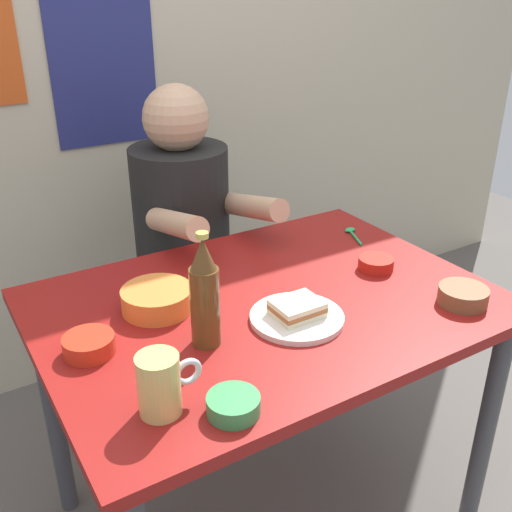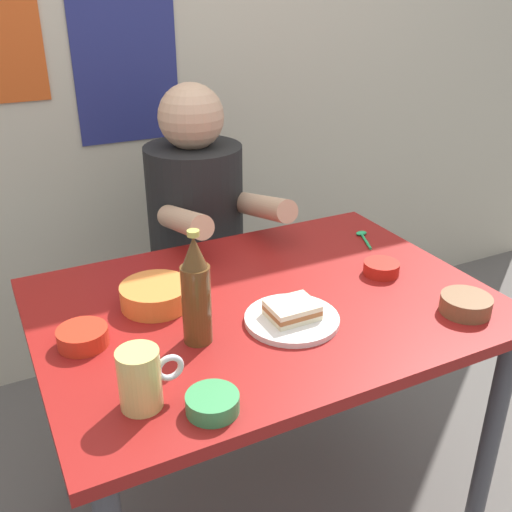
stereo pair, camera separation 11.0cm
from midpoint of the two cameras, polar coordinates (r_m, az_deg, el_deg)
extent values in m
cube|color=#BCB299|center=(2.24, -15.96, 20.38)|extent=(4.40, 0.08, 2.60)
cube|color=navy|center=(2.21, -15.97, 17.29)|extent=(0.37, 0.01, 0.55)
cube|color=maroon|center=(1.47, -1.14, -4.81)|extent=(1.10, 0.80, 0.03)
cylinder|color=#3F3F44|center=(1.75, 19.59, -15.59)|extent=(0.05, 0.05, 0.71)
cylinder|color=#3F3F44|center=(1.82, -20.70, -14.07)|extent=(0.05, 0.05, 0.71)
cylinder|color=#3F3F44|center=(2.14, 5.69, -5.96)|extent=(0.05, 0.05, 0.71)
cylinder|color=#4C4C51|center=(2.25, -7.88, -8.87)|extent=(0.08, 0.08, 0.41)
cylinder|color=#2D2D33|center=(2.13, -8.24, -3.87)|extent=(0.34, 0.34, 0.04)
cylinder|color=black|center=(2.01, -8.73, 3.11)|extent=(0.32, 0.32, 0.52)
sphere|color=tan|center=(1.90, -9.44, 13.01)|extent=(0.21, 0.21, 0.21)
cylinder|color=tan|center=(1.71, -9.61, 3.06)|extent=(0.07, 0.31, 0.14)
cylinder|color=tan|center=(1.81, -2.00, 4.74)|extent=(0.07, 0.31, 0.14)
cylinder|color=silver|center=(1.38, 1.66, -6.02)|extent=(0.22, 0.22, 0.01)
cube|color=beige|center=(1.37, 1.67, -5.55)|extent=(0.11, 0.09, 0.01)
cube|color=#9E592D|center=(1.36, 1.67, -5.12)|extent=(0.11, 0.09, 0.01)
cube|color=beige|center=(1.36, 1.68, -4.68)|extent=(0.11, 0.09, 0.01)
cylinder|color=#D1BC66|center=(1.11, -12.26, -12.12)|extent=(0.08, 0.08, 0.12)
torus|color=silver|center=(1.12, -9.46, -11.03)|extent=(0.06, 0.01, 0.06)
cylinder|color=#593819|center=(1.26, -7.44, -4.95)|extent=(0.06, 0.06, 0.18)
cone|color=#593819|center=(1.21, -7.77, 0.18)|extent=(0.05, 0.05, 0.07)
cylinder|color=#BFB74C|center=(1.19, -7.89, 1.96)|extent=(0.03, 0.03, 0.01)
cylinder|color=#B21E14|center=(1.62, 9.61, -0.76)|extent=(0.10, 0.10, 0.03)
cylinder|color=maroon|center=(1.62, 9.63, -0.52)|extent=(0.08, 0.08, 0.02)
cylinder|color=#388C4C|center=(1.11, -5.14, -14.21)|extent=(0.10, 0.10, 0.03)
cylinder|color=#5B643A|center=(1.11, -5.15, -13.90)|extent=(0.08, 0.08, 0.02)
cylinder|color=red|center=(1.32, -18.17, -8.21)|extent=(0.11, 0.11, 0.04)
cylinder|color=#A33521|center=(1.32, -18.23, -7.89)|extent=(0.09, 0.09, 0.02)
cylinder|color=brown|center=(1.50, 17.39, -3.72)|extent=(0.12, 0.12, 0.04)
cylinder|color=brown|center=(1.50, 17.44, -3.41)|extent=(0.10, 0.10, 0.02)
cylinder|color=orange|center=(1.44, -11.72, -4.16)|extent=(0.17, 0.17, 0.05)
cylinder|color=#B25B2D|center=(1.43, -11.77, -3.74)|extent=(0.14, 0.14, 0.02)
cylinder|color=#26A559|center=(1.81, 7.88, 1.76)|extent=(0.05, 0.11, 0.01)
ellipsoid|color=#26A559|center=(1.86, 7.39, 2.49)|extent=(0.04, 0.02, 0.01)
camera|label=1|loc=(0.06, -92.18, -1.04)|focal=41.42mm
camera|label=2|loc=(0.06, 87.82, 1.04)|focal=41.42mm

